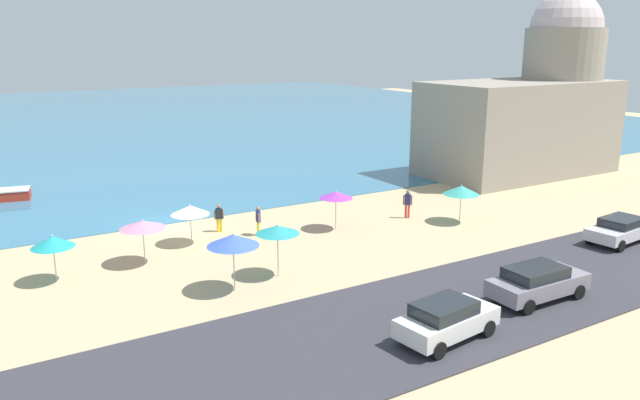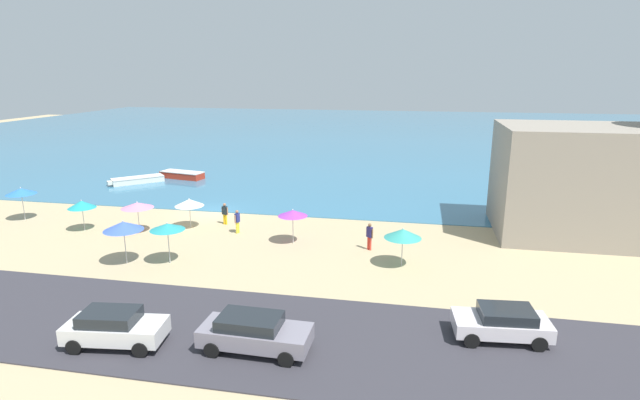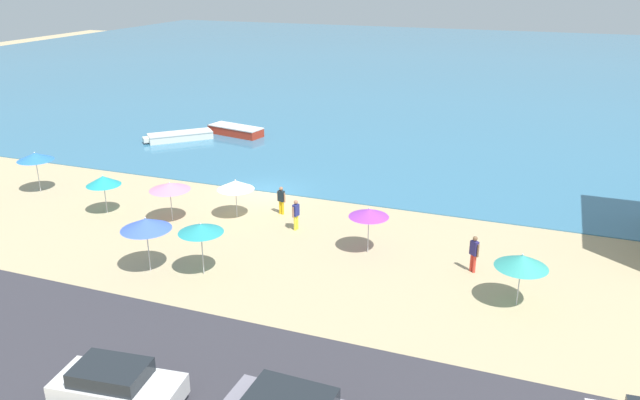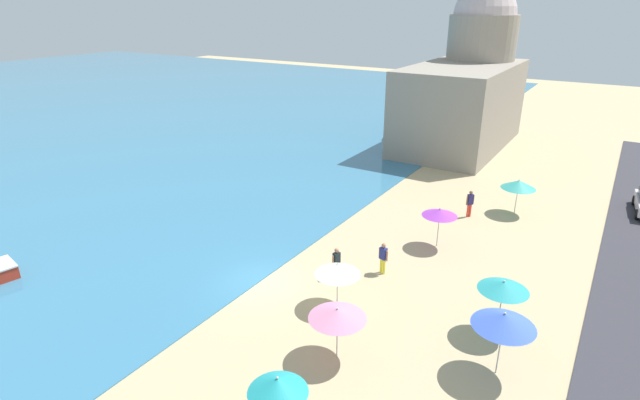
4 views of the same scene
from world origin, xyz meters
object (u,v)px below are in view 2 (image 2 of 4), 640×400
bather_1 (370,235)px  skiff_nearshore (137,180)px  beach_umbrella_6 (137,205)px  parked_car_1 (254,332)px  beach_umbrella_7 (167,227)px  beach_umbrella_0 (403,233)px  beach_umbrella_2 (189,203)px  beach_umbrella_5 (123,226)px  bather_0 (237,220)px  beach_umbrella_4 (82,204)px  beach_umbrella_1 (293,213)px  parked_car_2 (502,322)px  parked_car_0 (114,327)px  skiff_offshore (182,175)px  bather_2 (225,213)px  beach_umbrella_3 (21,191)px

bather_1 → skiff_nearshore: (-25.15, 14.91, -0.63)m
beach_umbrella_6 → parked_car_1: 18.49m
beach_umbrella_7 → bather_1: bearing=21.8°
beach_umbrella_0 → beach_umbrella_2: size_ratio=1.06×
beach_umbrella_0 → parked_car_1: bearing=-118.0°
beach_umbrella_5 → bather_0: size_ratio=1.59×
beach_umbrella_4 → beach_umbrella_5: bearing=-38.5°
beach_umbrella_7 → beach_umbrella_0: bearing=9.1°
beach_umbrella_1 → bather_0: beach_umbrella_1 is taller
bather_1 → parked_car_2: bearing=-56.4°
beach_umbrella_5 → parked_car_2: 21.13m
bather_1 → parked_car_0: size_ratio=0.42×
beach_umbrella_6 → parked_car_1: (12.91, -13.18, -1.16)m
skiff_nearshore → bather_0: bearing=-40.3°
parked_car_1 → skiff_offshore: 35.87m
beach_umbrella_0 → bather_0: bearing=160.9°
beach_umbrella_7 → bather_2: bearing=87.6°
bather_1 → skiff_nearshore: 29.25m
parked_car_1 → beach_umbrella_1: bearing=97.3°
beach_umbrella_5 → skiff_offshore: bearing=108.7°
beach_umbrella_5 → beach_umbrella_6: bearing=113.6°
bather_0 → beach_umbrella_2: bearing=172.8°
beach_umbrella_0 → beach_umbrella_1: size_ratio=1.00×
beach_umbrella_2 → bather_2: (2.15, 1.30, -0.99)m
beach_umbrella_5 → bather_2: size_ratio=1.63×
bather_2 → parked_car_0: (1.90, -16.97, -0.06)m
bather_2 → parked_car_0: bather_2 is taller
bather_2 → beach_umbrella_0: bearing=-23.7°
beach_umbrella_3 → bather_0: (17.21, 0.10, -1.32)m
beach_umbrella_3 → parked_car_1: beach_umbrella_3 is taller
bather_0 → skiff_nearshore: size_ratio=0.36×
beach_umbrella_6 → beach_umbrella_7: (4.88, -4.91, 0.25)m
beach_umbrella_3 → parked_car_2: 35.23m
skiff_offshore → beach_umbrella_7: bearing=-65.5°
beach_umbrella_2 → parked_car_2: (19.86, -12.06, -1.10)m
beach_umbrella_4 → bather_2: size_ratio=1.39×
beach_umbrella_7 → bather_1: 12.38m
beach_umbrella_1 → parked_car_1: beach_umbrella_1 is taller
beach_umbrella_3 → bather_2: bearing=6.9°
beach_umbrella_3 → beach_umbrella_5: 14.40m
parked_car_0 → skiff_offshore: size_ratio=0.81×
beach_umbrella_3 → parked_car_1: bearing=-31.7°
beach_umbrella_3 → parked_car_2: size_ratio=0.63×
beach_umbrella_3 → beach_umbrella_5: (12.76, -6.67, 0.08)m
beach_umbrella_1 → parked_car_2: 15.61m
beach_umbrella_0 → bather_1: bearing=131.7°
beach_umbrella_1 → beach_umbrella_2: size_ratio=1.06×
beach_umbrella_7 → skiff_nearshore: (-13.71, 19.48, -1.90)m
bather_0 → beach_umbrella_3: bearing=-179.7°
beach_umbrella_0 → bather_2: bearing=156.3°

